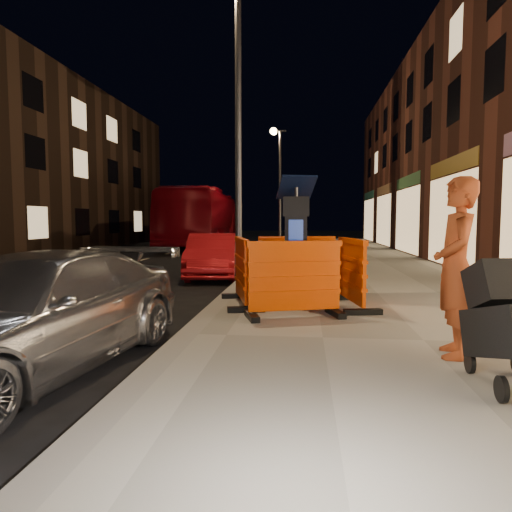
# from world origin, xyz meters

# --- Properties ---
(ground_plane) EXTENTS (120.00, 120.00, 0.00)m
(ground_plane) POSITION_xyz_m (0.00, 0.00, 0.00)
(ground_plane) COLOR black
(ground_plane) RESTS_ON ground
(sidewalk) EXTENTS (6.00, 60.00, 0.15)m
(sidewalk) POSITION_xyz_m (3.00, 0.00, 0.07)
(sidewalk) COLOR gray
(sidewalk) RESTS_ON ground
(kerb) EXTENTS (0.30, 60.00, 0.15)m
(kerb) POSITION_xyz_m (0.00, 0.00, 0.07)
(kerb) COLOR slate
(kerb) RESTS_ON ground
(parking_kiosk) EXTENTS (0.79, 0.79, 2.10)m
(parking_kiosk) POSITION_xyz_m (1.37, 2.12, 1.20)
(parking_kiosk) COLOR black
(parking_kiosk) RESTS_ON sidewalk
(barrier_front) EXTENTS (1.62, 1.04, 1.17)m
(barrier_front) POSITION_xyz_m (1.37, 1.17, 0.74)
(barrier_front) COLOR #DE3E00
(barrier_front) RESTS_ON sidewalk
(barrier_back) EXTENTS (1.58, 0.85, 1.17)m
(barrier_back) POSITION_xyz_m (1.37, 3.07, 0.74)
(barrier_back) COLOR #DE3E00
(barrier_back) RESTS_ON sidewalk
(barrier_kerbside) EXTENTS (0.97, 1.61, 1.17)m
(barrier_kerbside) POSITION_xyz_m (0.42, 2.12, 0.74)
(barrier_kerbside) COLOR #DE3E00
(barrier_kerbside) RESTS_ON sidewalk
(barrier_bldgside) EXTENTS (0.88, 1.59, 1.17)m
(barrier_bldgside) POSITION_xyz_m (2.32, 2.12, 0.74)
(barrier_bldgside) COLOR #DE3E00
(barrier_bldgside) RESTS_ON sidewalk
(car_silver) EXTENTS (2.44, 4.64, 1.28)m
(car_silver) POSITION_xyz_m (-1.40, -1.19, 0.00)
(car_silver) COLOR #A3A3A7
(car_silver) RESTS_ON ground
(car_red) EXTENTS (1.84, 3.92, 1.24)m
(car_red) POSITION_xyz_m (-1.08, 6.94, 0.00)
(car_red) COLOR #AB131A
(car_red) RESTS_ON ground
(bus_doubledecker) EXTENTS (3.50, 12.32, 3.39)m
(bus_doubledecker) POSITION_xyz_m (-4.58, 21.06, 0.00)
(bus_doubledecker) COLOR maroon
(bus_doubledecker) RESTS_ON ground
(man) EXTENTS (0.57, 0.77, 1.96)m
(man) POSITION_xyz_m (3.15, -0.63, 1.13)
(man) COLOR #933716
(man) RESTS_ON sidewalk
(stroller) EXTENTS (0.74, 0.98, 1.11)m
(stroller) POSITION_xyz_m (3.35, -1.53, 0.70)
(stroller) COLOR black
(stroller) RESTS_ON sidewalk
(street_lamp_mid) EXTENTS (0.12, 0.12, 6.00)m
(street_lamp_mid) POSITION_xyz_m (0.25, 3.00, 3.15)
(street_lamp_mid) COLOR #3F3F44
(street_lamp_mid) RESTS_ON sidewalk
(street_lamp_far) EXTENTS (0.12, 0.12, 6.00)m
(street_lamp_far) POSITION_xyz_m (0.25, 18.00, 3.15)
(street_lamp_far) COLOR #3F3F44
(street_lamp_far) RESTS_ON sidewalk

